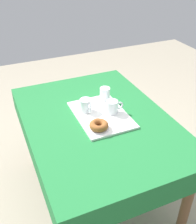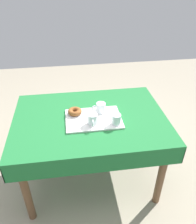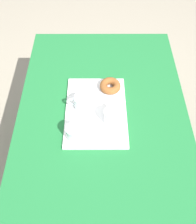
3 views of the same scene
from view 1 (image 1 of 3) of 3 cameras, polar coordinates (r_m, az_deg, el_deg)
ground_plane at (r=2.30m, az=-0.10°, el=-16.97°), size 6.00×6.00×0.00m
dining_table at (r=1.85m, az=-0.12°, el=-4.17°), size 1.30×0.93×0.75m
serving_tray at (r=1.82m, az=0.63°, el=-0.57°), size 0.46×0.33×0.01m
tea_mug_left at (r=1.82m, az=-2.58°, el=1.34°), size 0.12×0.08×0.09m
tea_mug_right at (r=1.81m, az=3.03°, el=1.01°), size 0.08×0.12×0.09m
water_glass_near at (r=1.96m, az=1.46°, el=3.77°), size 0.07×0.07×0.09m
donut_plate_left at (r=1.67m, az=0.18°, el=-3.47°), size 0.12×0.12×0.01m
sugar_donut_left at (r=1.66m, az=0.18°, el=-2.80°), size 0.12×0.12×0.04m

